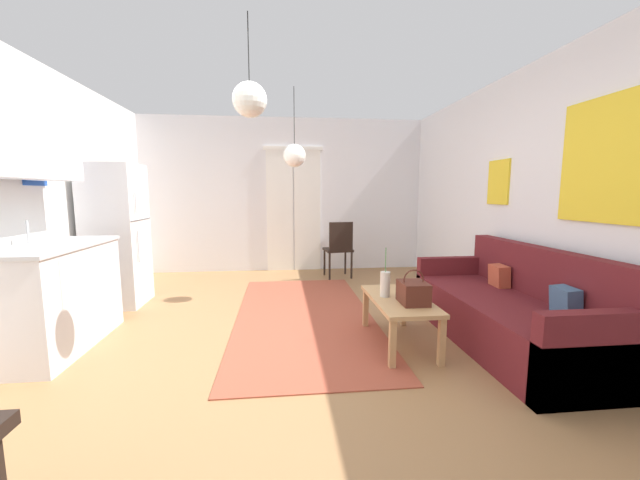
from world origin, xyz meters
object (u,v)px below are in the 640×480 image
(coffee_table, at_px, (399,304))
(handbag, at_px, (413,292))
(refrigerator, at_px, (117,235))
(couch, at_px, (512,314))
(pendant_lamp_far, at_px, (294,156))
(accent_chair, at_px, (339,247))
(bamboo_vase, at_px, (385,284))
(pendant_lamp_near, at_px, (250,100))

(coffee_table, height_order, handbag, handbag)
(handbag, relative_size, refrigerator, 0.17)
(coffee_table, bearing_deg, refrigerator, 153.19)
(refrigerator, bearing_deg, couch, -22.01)
(coffee_table, bearing_deg, couch, -5.96)
(couch, distance_m, pendant_lamp_far, 2.92)
(accent_chair, xyz_separation_m, pendant_lamp_far, (-0.74, -1.09, 1.31))
(bamboo_vase, distance_m, pendant_lamp_near, 1.90)
(accent_chair, bearing_deg, coffee_table, 85.91)
(couch, distance_m, coffee_table, 1.02)
(coffee_table, relative_size, pendant_lamp_near, 1.34)
(coffee_table, distance_m, handbag, 0.23)
(accent_chair, xyz_separation_m, pendant_lamp_near, (-1.13, -2.87, 1.52))
(coffee_table, xyz_separation_m, accent_chair, (-0.13, 2.61, 0.14))
(couch, relative_size, refrigerator, 1.20)
(handbag, bearing_deg, pendant_lamp_near, -175.31)
(couch, height_order, coffee_table, couch)
(refrigerator, height_order, accent_chair, refrigerator)
(pendant_lamp_near, bearing_deg, pendant_lamp_far, 77.65)
(refrigerator, distance_m, accent_chair, 3.10)
(pendant_lamp_far, bearing_deg, coffee_table, -60.33)
(bamboo_vase, bearing_deg, refrigerator, 153.31)
(couch, relative_size, accent_chair, 2.25)
(handbag, relative_size, pendant_lamp_far, 0.31)
(coffee_table, distance_m, bamboo_vase, 0.22)
(refrigerator, height_order, pendant_lamp_far, pendant_lamp_far)
(pendant_lamp_near, relative_size, pendant_lamp_far, 0.76)
(accent_chair, relative_size, pendant_lamp_near, 1.25)
(coffee_table, xyz_separation_m, pendant_lamp_far, (-0.87, 1.52, 1.45))
(accent_chair, bearing_deg, pendant_lamp_near, 61.68)
(handbag, bearing_deg, bamboo_vase, 128.98)
(coffee_table, height_order, pendant_lamp_near, pendant_lamp_near)
(handbag, bearing_deg, accent_chair, 93.96)
(refrigerator, relative_size, pendant_lamp_near, 2.33)
(pendant_lamp_near, xyz_separation_m, pendant_lamp_far, (0.39, 1.78, -0.22))
(accent_chair, bearing_deg, handbag, 87.10)
(couch, height_order, bamboo_vase, same)
(refrigerator, distance_m, pendant_lamp_far, 2.35)
(bamboo_vase, bearing_deg, couch, -8.63)
(coffee_table, distance_m, accent_chair, 2.62)
(handbag, relative_size, accent_chair, 0.32)
(bamboo_vase, relative_size, accent_chair, 0.49)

